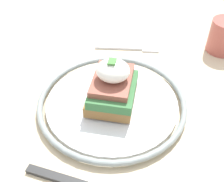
# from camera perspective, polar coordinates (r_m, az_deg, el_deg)

# --- Properties ---
(dining_table) EXTENTS (0.93, 0.84, 0.76)m
(dining_table) POSITION_cam_1_polar(r_m,az_deg,el_deg) (0.60, -4.37, -9.29)
(dining_table) COLOR #C6B28E
(dining_table) RESTS_ON ground_plane
(plate) EXTENTS (0.26, 0.26, 0.02)m
(plate) POSITION_cam_1_polar(r_m,az_deg,el_deg) (0.49, -0.00, -2.34)
(plate) COLOR silver
(plate) RESTS_ON dining_table
(sandwich) EXTENTS (0.10, 0.08, 0.08)m
(sandwich) POSITION_cam_1_polar(r_m,az_deg,el_deg) (0.46, 0.12, 0.97)
(sandwich) COLOR olive
(sandwich) RESTS_ON plate
(fork) EXTENTS (0.03, 0.14, 0.00)m
(fork) POSITION_cam_1_polar(r_m,az_deg,el_deg) (0.63, 3.82, 8.66)
(fork) COLOR silver
(fork) RESTS_ON dining_table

